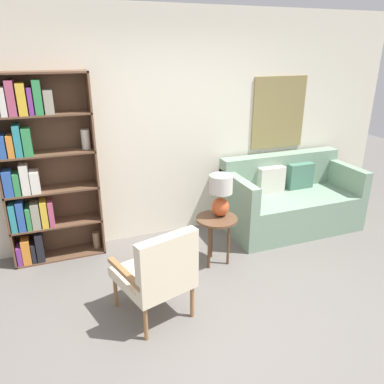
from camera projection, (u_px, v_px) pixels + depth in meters
The scene contains 7 objects.
ground_plane at pixel (234, 332), 3.16m from camera, with size 14.00×14.00×0.00m, color #66605B.
wall_back at pixel (163, 128), 4.45m from camera, with size 6.40×0.08×2.70m.
bookshelf at pixel (37, 172), 3.92m from camera, with size 0.97×0.30×2.04m.
armchair at pixel (159, 271), 3.16m from camera, with size 0.70×0.75×0.87m.
couch at pixel (289, 201), 4.94m from camera, with size 1.71×0.86×0.93m.
side_table at pixel (217, 224), 4.01m from camera, with size 0.44×0.44×0.55m.
table_lamp at pixel (221, 193), 3.95m from camera, with size 0.25×0.25×0.46m.
Camera 1 is at (-1.23, -2.23, 2.25)m, focal length 35.00 mm.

